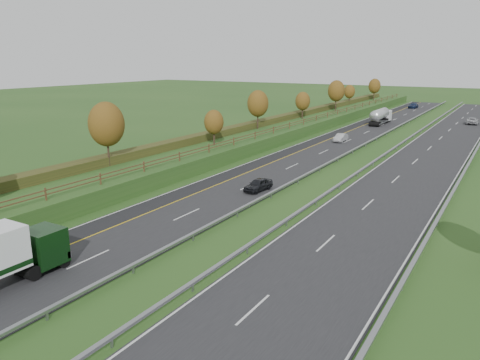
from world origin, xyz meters
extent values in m
plane|color=#274D1B|center=(8.00, 55.00, 0.00)|extent=(400.00, 400.00, 0.00)
cube|color=black|center=(0.00, 60.00, 0.02)|extent=(10.50, 200.00, 0.04)
cube|color=black|center=(16.50, 60.00, 0.02)|extent=(10.50, 200.00, 0.04)
cube|color=black|center=(-3.75, 60.00, 0.02)|extent=(3.00, 200.00, 0.04)
cube|color=silver|center=(-5.05, 60.00, 0.05)|extent=(0.15, 200.00, 0.01)
cube|color=gold|center=(-2.25, 60.00, 0.05)|extent=(0.15, 200.00, 0.01)
cube|color=silver|center=(5.05, 60.00, 0.05)|extent=(0.15, 200.00, 0.01)
cube|color=silver|center=(11.45, 60.00, 0.05)|extent=(0.15, 200.00, 0.01)
cube|color=silver|center=(21.55, 60.00, 0.05)|extent=(0.15, 200.00, 0.01)
cube|color=silver|center=(1.25, 11.00, 0.05)|extent=(0.15, 4.00, 0.01)
cube|color=silver|center=(15.25, 11.00, 0.05)|extent=(0.15, 4.00, 0.01)
cube|color=silver|center=(1.25, 23.00, 0.05)|extent=(0.15, 4.00, 0.01)
cube|color=silver|center=(15.25, 23.00, 0.05)|extent=(0.15, 4.00, 0.01)
cube|color=silver|center=(1.25, 35.00, 0.05)|extent=(0.15, 4.00, 0.01)
cube|color=silver|center=(15.25, 35.00, 0.05)|extent=(0.15, 4.00, 0.01)
cube|color=silver|center=(1.25, 47.00, 0.05)|extent=(0.15, 4.00, 0.01)
cube|color=silver|center=(15.25, 47.00, 0.05)|extent=(0.15, 4.00, 0.01)
cube|color=silver|center=(1.25, 59.00, 0.05)|extent=(0.15, 4.00, 0.01)
cube|color=silver|center=(15.25, 59.00, 0.05)|extent=(0.15, 4.00, 0.01)
cube|color=silver|center=(1.25, 71.00, 0.05)|extent=(0.15, 4.00, 0.01)
cube|color=silver|center=(15.25, 71.00, 0.05)|extent=(0.15, 4.00, 0.01)
cube|color=silver|center=(1.25, 83.00, 0.05)|extent=(0.15, 4.00, 0.01)
cube|color=silver|center=(15.25, 83.00, 0.05)|extent=(0.15, 4.00, 0.01)
cube|color=silver|center=(1.25, 95.00, 0.05)|extent=(0.15, 4.00, 0.01)
cube|color=silver|center=(15.25, 95.00, 0.05)|extent=(0.15, 4.00, 0.01)
cube|color=silver|center=(1.25, 107.00, 0.05)|extent=(0.15, 4.00, 0.01)
cube|color=silver|center=(15.25, 107.00, 0.05)|extent=(0.15, 4.00, 0.01)
cube|color=silver|center=(1.25, 119.00, 0.05)|extent=(0.15, 4.00, 0.01)
cube|color=silver|center=(15.25, 119.00, 0.05)|extent=(0.15, 4.00, 0.01)
cube|color=silver|center=(1.25, 131.00, 0.05)|extent=(0.15, 4.00, 0.01)
cube|color=silver|center=(15.25, 131.00, 0.05)|extent=(0.15, 4.00, 0.01)
cube|color=silver|center=(1.25, 143.00, 0.05)|extent=(0.15, 4.00, 0.01)
cube|color=silver|center=(15.25, 143.00, 0.05)|extent=(0.15, 4.00, 0.01)
cube|color=silver|center=(1.25, 155.00, 0.05)|extent=(0.15, 4.00, 0.01)
cube|color=silver|center=(15.25, 155.00, 0.05)|extent=(0.15, 4.00, 0.01)
cube|color=#274D1B|center=(-13.00, 60.00, 1.00)|extent=(12.00, 200.00, 2.00)
cube|color=#2D3515|center=(-15.00, 60.00, 2.55)|extent=(2.20, 180.00, 1.10)
cube|color=#422B19|center=(-8.50, 60.00, 2.55)|extent=(0.08, 184.00, 0.10)
cube|color=#422B19|center=(-8.50, 60.00, 2.95)|extent=(0.08, 184.00, 0.10)
cube|color=#422B19|center=(-8.50, 15.00, 2.60)|extent=(0.12, 0.12, 1.20)
cube|color=#422B19|center=(-8.50, 21.50, 2.60)|extent=(0.12, 0.12, 1.20)
cube|color=#422B19|center=(-8.50, 28.00, 2.60)|extent=(0.12, 0.12, 1.20)
cube|color=#422B19|center=(-8.50, 34.50, 2.60)|extent=(0.12, 0.12, 1.20)
cube|color=#422B19|center=(-8.50, 41.00, 2.60)|extent=(0.12, 0.12, 1.20)
cube|color=#422B19|center=(-8.50, 47.50, 2.60)|extent=(0.12, 0.12, 1.20)
cube|color=#422B19|center=(-8.50, 54.00, 2.60)|extent=(0.12, 0.12, 1.20)
cube|color=#422B19|center=(-8.50, 60.50, 2.60)|extent=(0.12, 0.12, 1.20)
cube|color=#422B19|center=(-8.50, 67.00, 2.60)|extent=(0.12, 0.12, 1.20)
cube|color=#422B19|center=(-8.50, 73.50, 2.60)|extent=(0.12, 0.12, 1.20)
cube|color=#422B19|center=(-8.50, 80.00, 2.60)|extent=(0.12, 0.12, 1.20)
cube|color=#422B19|center=(-8.50, 86.50, 2.60)|extent=(0.12, 0.12, 1.20)
cube|color=#422B19|center=(-8.50, 93.00, 2.60)|extent=(0.12, 0.12, 1.20)
cube|color=#422B19|center=(-8.50, 99.50, 2.60)|extent=(0.12, 0.12, 1.20)
cube|color=#422B19|center=(-8.50, 106.00, 2.60)|extent=(0.12, 0.12, 1.20)
cube|color=#422B19|center=(-8.50, 112.50, 2.60)|extent=(0.12, 0.12, 1.20)
cube|color=#422B19|center=(-8.50, 119.00, 2.60)|extent=(0.12, 0.12, 1.20)
cube|color=#422B19|center=(-8.50, 125.50, 2.60)|extent=(0.12, 0.12, 1.20)
cube|color=#422B19|center=(-8.50, 132.00, 2.60)|extent=(0.12, 0.12, 1.20)
cube|color=#422B19|center=(-8.50, 138.50, 2.60)|extent=(0.12, 0.12, 1.20)
cube|color=#422B19|center=(-8.50, 145.00, 2.60)|extent=(0.12, 0.12, 1.20)
cube|color=#422B19|center=(-8.50, 151.50, 2.60)|extent=(0.12, 0.12, 1.20)
cube|color=gray|center=(5.70, 60.00, 0.62)|extent=(0.32, 200.00, 0.18)
cube|color=gray|center=(5.70, 4.00, 0.28)|extent=(0.10, 0.14, 0.56)
cube|color=gray|center=(5.70, 11.00, 0.28)|extent=(0.10, 0.14, 0.56)
cube|color=gray|center=(5.70, 18.00, 0.28)|extent=(0.10, 0.14, 0.56)
cube|color=gray|center=(5.70, 25.00, 0.28)|extent=(0.10, 0.14, 0.56)
cube|color=gray|center=(5.70, 32.00, 0.28)|extent=(0.10, 0.14, 0.56)
cube|color=gray|center=(5.70, 39.00, 0.28)|extent=(0.10, 0.14, 0.56)
cube|color=gray|center=(5.70, 46.00, 0.28)|extent=(0.10, 0.14, 0.56)
cube|color=gray|center=(5.70, 53.00, 0.28)|extent=(0.10, 0.14, 0.56)
cube|color=gray|center=(5.70, 60.00, 0.28)|extent=(0.10, 0.14, 0.56)
cube|color=gray|center=(5.70, 67.00, 0.28)|extent=(0.10, 0.14, 0.56)
cube|color=gray|center=(5.70, 74.00, 0.28)|extent=(0.10, 0.14, 0.56)
cube|color=gray|center=(5.70, 81.00, 0.28)|extent=(0.10, 0.14, 0.56)
cube|color=gray|center=(5.70, 88.00, 0.28)|extent=(0.10, 0.14, 0.56)
cube|color=gray|center=(5.70, 95.00, 0.28)|extent=(0.10, 0.14, 0.56)
cube|color=gray|center=(5.70, 102.00, 0.28)|extent=(0.10, 0.14, 0.56)
cube|color=gray|center=(5.70, 109.00, 0.28)|extent=(0.10, 0.14, 0.56)
cube|color=gray|center=(5.70, 116.00, 0.28)|extent=(0.10, 0.14, 0.56)
cube|color=gray|center=(5.70, 123.00, 0.28)|extent=(0.10, 0.14, 0.56)
cube|color=gray|center=(5.70, 130.00, 0.28)|extent=(0.10, 0.14, 0.56)
cube|color=gray|center=(5.70, 137.00, 0.28)|extent=(0.10, 0.14, 0.56)
cube|color=gray|center=(5.70, 144.00, 0.28)|extent=(0.10, 0.14, 0.56)
cube|color=gray|center=(5.70, 151.00, 0.28)|extent=(0.10, 0.14, 0.56)
cube|color=gray|center=(5.70, 158.00, 0.28)|extent=(0.10, 0.14, 0.56)
cube|color=gray|center=(10.80, 60.00, 0.62)|extent=(0.32, 200.00, 0.18)
cube|color=gray|center=(10.80, 4.00, 0.28)|extent=(0.10, 0.14, 0.56)
cube|color=gray|center=(10.80, 11.00, 0.28)|extent=(0.10, 0.14, 0.56)
cube|color=gray|center=(10.80, 18.00, 0.28)|extent=(0.10, 0.14, 0.56)
cube|color=gray|center=(10.80, 25.00, 0.28)|extent=(0.10, 0.14, 0.56)
cube|color=gray|center=(10.80, 32.00, 0.28)|extent=(0.10, 0.14, 0.56)
cube|color=gray|center=(10.80, 39.00, 0.28)|extent=(0.10, 0.14, 0.56)
cube|color=gray|center=(10.80, 46.00, 0.28)|extent=(0.10, 0.14, 0.56)
cube|color=gray|center=(10.80, 53.00, 0.28)|extent=(0.10, 0.14, 0.56)
cube|color=gray|center=(10.80, 60.00, 0.28)|extent=(0.10, 0.14, 0.56)
cube|color=gray|center=(10.80, 67.00, 0.28)|extent=(0.10, 0.14, 0.56)
cube|color=gray|center=(10.80, 74.00, 0.28)|extent=(0.10, 0.14, 0.56)
cube|color=gray|center=(10.80, 81.00, 0.28)|extent=(0.10, 0.14, 0.56)
cube|color=gray|center=(10.80, 88.00, 0.28)|extent=(0.10, 0.14, 0.56)
cube|color=gray|center=(10.80, 95.00, 0.28)|extent=(0.10, 0.14, 0.56)
cube|color=gray|center=(10.80, 102.00, 0.28)|extent=(0.10, 0.14, 0.56)
cube|color=gray|center=(10.80, 109.00, 0.28)|extent=(0.10, 0.14, 0.56)
cube|color=gray|center=(10.80, 116.00, 0.28)|extent=(0.10, 0.14, 0.56)
cube|color=gray|center=(10.80, 123.00, 0.28)|extent=(0.10, 0.14, 0.56)
cube|color=gray|center=(10.80, 130.00, 0.28)|extent=(0.10, 0.14, 0.56)
cube|color=gray|center=(10.80, 137.00, 0.28)|extent=(0.10, 0.14, 0.56)
cube|color=gray|center=(10.80, 144.00, 0.28)|extent=(0.10, 0.14, 0.56)
cube|color=gray|center=(10.80, 151.00, 0.28)|extent=(0.10, 0.14, 0.56)
cube|color=gray|center=(10.80, 158.00, 0.28)|extent=(0.10, 0.14, 0.56)
cube|color=gray|center=(22.30, 60.00, 0.62)|extent=(0.32, 200.00, 0.18)
cube|color=gray|center=(22.30, 18.00, 0.28)|extent=(0.10, 0.14, 0.56)
cube|color=gray|center=(22.30, 32.00, 0.28)|extent=(0.10, 0.14, 0.56)
cube|color=gray|center=(22.30, 46.00, 0.28)|extent=(0.10, 0.14, 0.56)
cube|color=gray|center=(22.30, 60.00, 0.28)|extent=(0.10, 0.14, 0.56)
cube|color=gray|center=(22.30, 74.00, 0.28)|extent=(0.10, 0.14, 0.56)
cylinder|color=#2D2116|center=(-14.00, 28.00, 3.58)|extent=(0.24, 0.24, 3.15)
ellipsoid|color=#583A13|center=(-14.00, 28.00, 7.04)|extent=(4.20, 4.20, 5.25)
cylinder|color=#2D2116|center=(-11.00, 46.00, 3.08)|extent=(0.24, 0.24, 2.16)
ellipsoid|color=#583A13|center=(-11.00, 46.00, 5.46)|extent=(2.88, 2.88, 3.60)
cylinder|color=#2D2116|center=(-13.50, 64.00, 3.44)|extent=(0.24, 0.24, 2.88)
ellipsoid|color=#583A13|center=(-13.50, 64.00, 6.61)|extent=(3.84, 3.84, 4.80)
cylinder|color=#2D2116|center=(-12.50, 82.00, 3.17)|extent=(0.24, 0.24, 2.34)
ellipsoid|color=#583A13|center=(-12.50, 82.00, 5.74)|extent=(3.12, 3.12, 3.90)
cylinder|color=#2D2116|center=(-11.50, 100.00, 3.53)|extent=(0.24, 0.24, 3.06)
ellipsoid|color=#583A13|center=(-11.50, 100.00, 6.90)|extent=(4.08, 4.08, 5.10)
cylinder|color=#2D2116|center=(-14.00, 118.00, 3.12)|extent=(0.24, 0.24, 2.25)
ellipsoid|color=#583A13|center=(-14.00, 118.00, 5.60)|extent=(3.00, 3.00, 3.75)
cylinder|color=#2D2116|center=(-12.00, 136.00, 3.35)|extent=(0.24, 0.24, 2.70)
ellipsoid|color=#583A13|center=(-12.00, 136.00, 6.32)|extent=(3.60, 3.60, 4.50)
cube|color=black|center=(-0.12, 8.37, 1.74)|extent=(2.50, 2.40, 2.50)
cube|color=gray|center=(-0.12, 9.47, 0.94)|extent=(2.50, 0.30, 0.50)
cylinder|color=black|center=(-0.12, 9.17, 0.56)|extent=(2.20, 1.04, 1.04)
cylinder|color=black|center=(-0.12, 6.77, 0.56)|extent=(2.20, 1.04, 1.04)
cube|color=silver|center=(0.35, 101.33, 1.59)|extent=(2.40, 2.20, 2.30)
cube|color=gray|center=(0.35, 95.93, 0.59)|extent=(2.30, 8.50, 0.25)
cylinder|color=silver|center=(0.35, 95.93, 2.35)|extent=(2.30, 8.50, 2.30)
cylinder|color=black|center=(0.35, 101.83, 0.56)|extent=(2.20, 1.04, 1.04)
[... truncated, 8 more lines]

